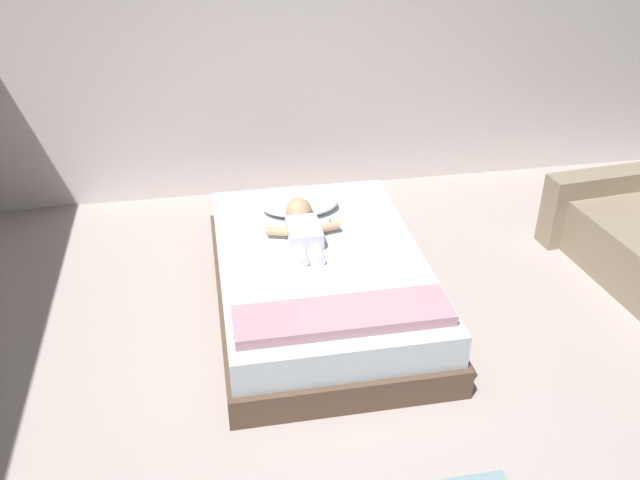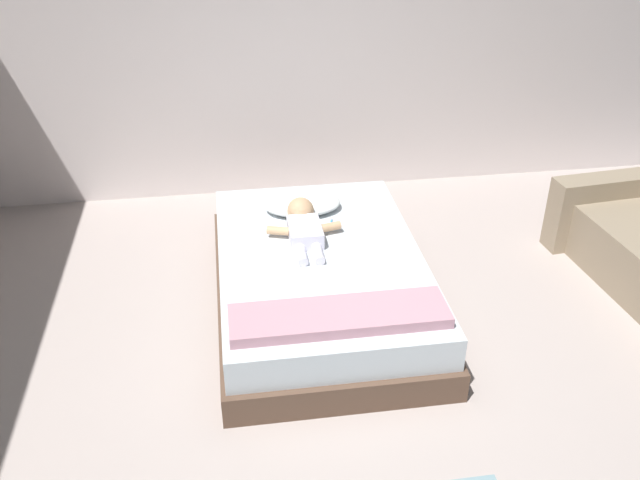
% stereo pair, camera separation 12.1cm
% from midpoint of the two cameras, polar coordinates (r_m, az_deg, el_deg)
% --- Properties ---
extents(ground_plane, '(8.00, 8.00, 0.00)m').
position_cam_midpoint_polar(ground_plane, '(3.84, 6.49, -15.04)').
color(ground_plane, '#B1A29C').
extents(wall_behind_bed, '(8.00, 0.12, 2.86)m').
position_cam_midpoint_polar(wall_behind_bed, '(5.78, -0.24, 17.58)').
color(wall_behind_bed, silver).
rests_on(wall_behind_bed, ground_plane).
extents(bed, '(1.36, 2.08, 0.41)m').
position_cam_midpoint_polar(bed, '(4.53, 0.77, -3.37)').
color(bed, brown).
rests_on(bed, ground_plane).
extents(pillow, '(0.55, 0.35, 0.11)m').
position_cam_midpoint_polar(pillow, '(4.91, -0.78, 3.03)').
color(pillow, white).
rests_on(pillow, bed).
extents(baby, '(0.51, 0.67, 0.19)m').
position_cam_midpoint_polar(baby, '(4.60, -0.63, 1.23)').
color(baby, white).
rests_on(baby, bed).
extents(toothbrush, '(0.03, 0.13, 0.02)m').
position_cam_midpoint_polar(toothbrush, '(4.75, 1.69, 1.44)').
color(toothbrush, '#3995E0').
rests_on(toothbrush, bed).
extents(blanket, '(1.22, 0.33, 0.07)m').
position_cam_midpoint_polar(blanket, '(3.81, 2.54, -6.38)').
color(blanket, '#BD8896').
rests_on(blanket, bed).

